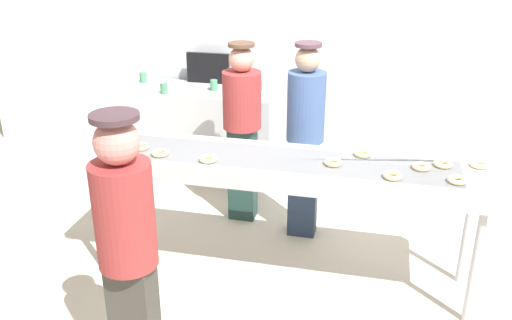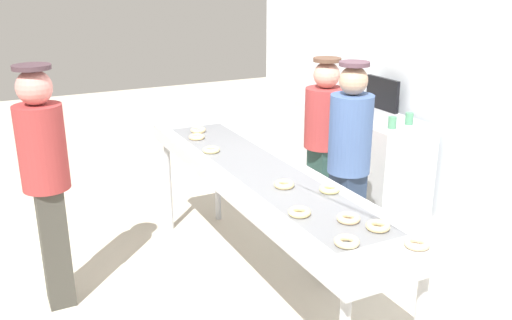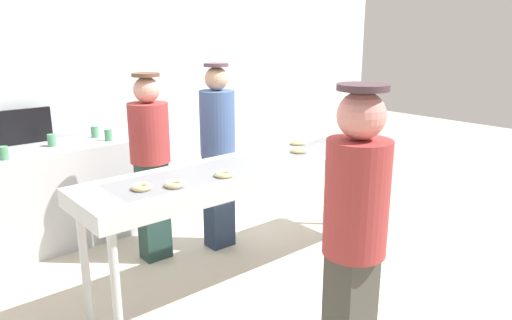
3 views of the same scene
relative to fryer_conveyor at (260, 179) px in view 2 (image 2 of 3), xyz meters
name	(u,v)px [view 2 (image 2 of 3)]	position (x,y,z in m)	size (l,w,h in m)	color
ground_plane	(260,294)	(0.00, 0.00, -0.93)	(16.00, 16.00, 0.00)	beige
back_wall	(494,79)	(0.00, 2.21, 0.52)	(8.00, 0.12, 2.89)	silver
fryer_conveyor	(260,179)	(0.00, 0.00, 0.00)	(2.95, 0.65, 1.00)	#B7BABF
plain_donut_0	(211,150)	(-0.50, -0.16, 0.09)	(0.13, 0.13, 0.04)	#E9D588
plain_donut_1	(347,242)	(1.20, -0.13, 0.09)	(0.13, 0.13, 0.04)	beige
plain_donut_2	(417,244)	(1.37, 0.17, 0.09)	(0.13, 0.13, 0.04)	beige
plain_donut_3	(378,226)	(1.13, 0.13, 0.09)	(0.13, 0.13, 0.04)	#EECE8B
plain_donut_4	(299,212)	(0.78, -0.15, 0.09)	(0.13, 0.13, 0.04)	#F0D286
plain_donut_5	(198,130)	(-1.07, -0.05, 0.09)	(0.13, 0.13, 0.04)	#F5CE89
plain_donut_6	(197,137)	(-0.88, -0.13, 0.09)	(0.13, 0.13, 0.04)	#ECC989
plain_donut_7	(348,218)	(0.97, 0.04, 0.09)	(0.13, 0.13, 0.04)	#EFC78F
plain_donut_8	(330,189)	(0.57, 0.19, 0.09)	(0.13, 0.13, 0.04)	#E7D486
plain_donut_9	(284,185)	(0.37, -0.02, 0.09)	(0.13, 0.13, 0.04)	#ECCB88
worker_baker	(349,163)	(0.07, 0.70, 0.02)	(0.31, 0.31, 1.71)	#223049
worker_assistant	(324,142)	(-0.52, 0.87, 0.01)	(0.34, 0.34, 1.64)	#203C36
customer_waiting	(46,176)	(-0.58, -1.35, 0.06)	(0.32, 0.32, 1.74)	#3C3B34
prep_counter	(358,156)	(-1.19, 1.76, -0.45)	(1.59, 0.62, 0.95)	#B7BABF
paper_cup_0	(392,122)	(-0.56, 1.63, 0.08)	(0.07, 0.07, 0.11)	#4C8C66
paper_cup_1	(331,93)	(-1.89, 1.87, 0.08)	(0.07, 0.07, 0.11)	#4C8C66
paper_cup_2	(324,103)	(-1.51, 1.52, 0.08)	(0.07, 0.07, 0.11)	#4C8C66
paper_cup_3	(409,119)	(-0.60, 1.86, 0.08)	(0.07, 0.07, 0.11)	#4C8C66
paper_cup_4	(369,110)	(-1.05, 1.75, 0.08)	(0.07, 0.07, 0.11)	#4C8C66
menu_display	(382,94)	(-1.19, 2.02, 0.19)	(0.47, 0.04, 0.33)	black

